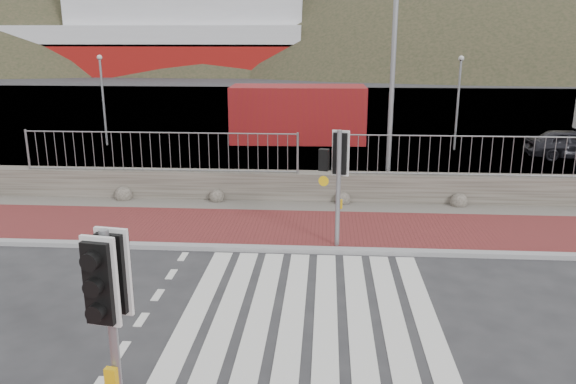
# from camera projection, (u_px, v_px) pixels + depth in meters

# --- Properties ---
(ground) EXTENTS (220.00, 220.00, 0.00)m
(ground) POSITION_uv_depth(u_px,v_px,m) (309.00, 312.00, 10.33)
(ground) COLOR #28282B
(ground) RESTS_ON ground
(sidewalk_far) EXTENTS (40.00, 3.00, 0.08)m
(sidewalk_far) POSITION_uv_depth(u_px,v_px,m) (315.00, 229.00, 14.65)
(sidewalk_far) COLOR maroon
(sidewalk_far) RESTS_ON ground
(kerb_far) EXTENTS (40.00, 0.25, 0.12)m
(kerb_far) POSITION_uv_depth(u_px,v_px,m) (314.00, 250.00, 13.21)
(kerb_far) COLOR gray
(kerb_far) RESTS_ON ground
(zebra_crossing) EXTENTS (4.62, 5.60, 0.01)m
(zebra_crossing) POSITION_uv_depth(u_px,v_px,m) (309.00, 312.00, 10.33)
(zebra_crossing) COLOR silver
(zebra_crossing) RESTS_ON ground
(gravel_strip) EXTENTS (40.00, 1.50, 0.06)m
(gravel_strip) POSITION_uv_depth(u_px,v_px,m) (316.00, 207.00, 16.58)
(gravel_strip) COLOR #59544C
(gravel_strip) RESTS_ON ground
(stone_wall) EXTENTS (40.00, 0.60, 0.90)m
(stone_wall) POSITION_uv_depth(u_px,v_px,m) (317.00, 187.00, 17.23)
(stone_wall) COLOR #4B463E
(stone_wall) RESTS_ON ground
(railing) EXTENTS (18.07, 0.07, 1.22)m
(railing) POSITION_uv_depth(u_px,v_px,m) (318.00, 144.00, 16.72)
(railing) COLOR gray
(railing) RESTS_ON stone_wall
(quay) EXTENTS (120.00, 40.00, 0.50)m
(quay) POSITION_uv_depth(u_px,v_px,m) (323.00, 113.00, 37.16)
(quay) COLOR #4C4C4F
(quay) RESTS_ON ground
(water) EXTENTS (220.00, 50.00, 0.05)m
(water) POSITION_uv_depth(u_px,v_px,m) (325.00, 77.00, 70.80)
(water) COLOR #3F4C54
(water) RESTS_ON ground
(ferry) EXTENTS (50.00, 16.00, 20.00)m
(ferry) POSITION_uv_depth(u_px,v_px,m) (144.00, 33.00, 75.81)
(ferry) COLOR maroon
(ferry) RESTS_ON ground
(hills_backdrop) EXTENTS (254.00, 90.00, 100.00)m
(hills_backdrop) POSITION_uv_depth(u_px,v_px,m) (361.00, 198.00, 100.55)
(hills_backdrop) COLOR #262D1B
(hills_backdrop) RESTS_ON ground
(traffic_signal_near) EXTENTS (0.44, 0.31, 2.84)m
(traffic_signal_near) POSITION_uv_depth(u_px,v_px,m) (109.00, 294.00, 6.40)
(traffic_signal_near) COLOR gray
(traffic_signal_near) RESTS_ON ground
(traffic_signal_far) EXTENTS (0.70, 0.37, 2.86)m
(traffic_signal_far) POSITION_uv_depth(u_px,v_px,m) (337.00, 164.00, 12.94)
(traffic_signal_far) COLOR gray
(traffic_signal_far) RESTS_ON ground
(streetlight) EXTENTS (1.74, 0.86, 8.64)m
(streetlight) POSITION_uv_depth(u_px,v_px,m) (399.00, 38.00, 16.72)
(streetlight) COLOR gray
(streetlight) RESTS_ON ground
(shipping_container) EXTENTS (6.43, 2.83, 2.65)m
(shipping_container) POSITION_uv_depth(u_px,v_px,m) (298.00, 114.00, 26.94)
(shipping_container) COLOR maroon
(shipping_container) RESTS_ON ground
(car_a) EXTENTS (3.65, 1.53, 1.23)m
(car_a) POSITION_uv_depth(u_px,v_px,m) (572.00, 144.00, 23.22)
(car_a) COLOR black
(car_a) RESTS_ON ground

